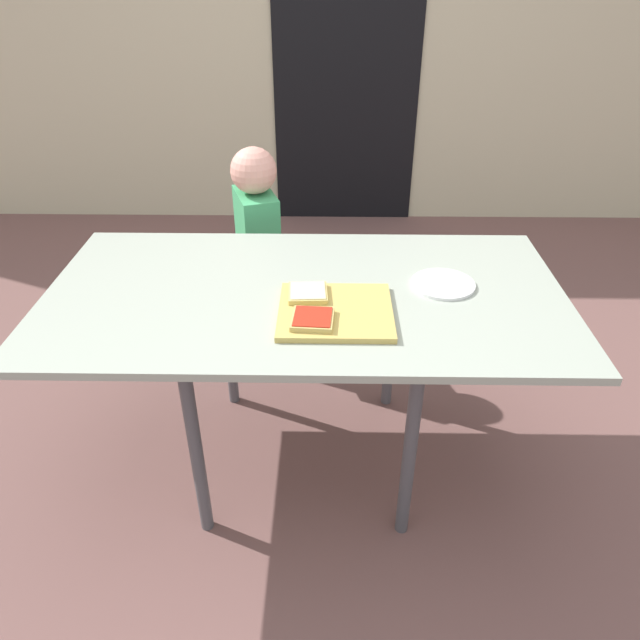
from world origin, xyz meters
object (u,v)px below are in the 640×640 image
(pizza_slice_near_left, at_px, (313,319))
(plate_white_right, at_px, (443,284))
(dining_table, at_px, (305,306))
(cutting_board, at_px, (335,311))
(pizza_slice_far_left, at_px, (308,293))
(child_left, at_px, (258,244))

(pizza_slice_near_left, xyz_separation_m, plate_white_right, (0.40, 0.24, -0.02))
(dining_table, xyz_separation_m, cutting_board, (0.09, -0.13, 0.06))
(plate_white_right, bearing_deg, pizza_slice_far_left, -166.81)
(pizza_slice_near_left, distance_m, plate_white_right, 0.46)
(pizza_slice_far_left, bearing_deg, plate_white_right, 13.19)
(cutting_board, relative_size, pizza_slice_far_left, 2.67)
(dining_table, distance_m, child_left, 0.68)
(pizza_slice_near_left, bearing_deg, dining_table, 98.27)
(pizza_slice_far_left, height_order, child_left, child_left)
(pizza_slice_near_left, xyz_separation_m, pizza_slice_far_left, (-0.02, 0.14, 0.00))
(dining_table, relative_size, pizza_slice_near_left, 12.84)
(plate_white_right, bearing_deg, cutting_board, -152.71)
(cutting_board, distance_m, pizza_slice_far_left, 0.11)
(plate_white_right, distance_m, child_left, 0.89)
(dining_table, distance_m, plate_white_right, 0.43)
(pizza_slice_near_left, bearing_deg, child_left, 106.41)
(plate_white_right, bearing_deg, pizza_slice_near_left, -148.76)
(dining_table, relative_size, plate_white_right, 8.02)
(cutting_board, bearing_deg, pizza_slice_far_left, 137.20)
(cutting_board, xyz_separation_m, child_left, (-0.31, 0.77, -0.16))
(plate_white_right, height_order, child_left, child_left)
(child_left, bearing_deg, plate_white_right, -42.98)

